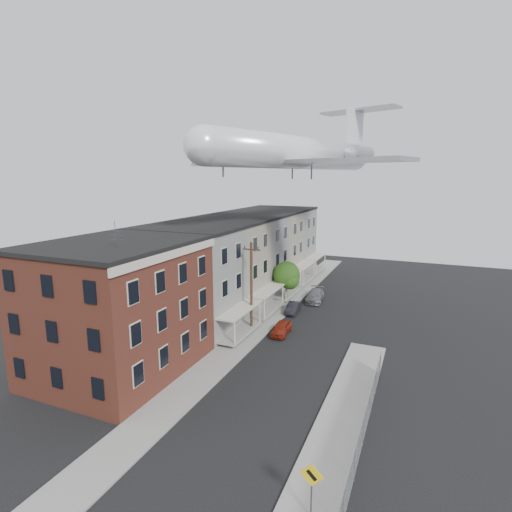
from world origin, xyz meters
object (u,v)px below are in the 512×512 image
(car_near, at_px, (281,328))
(warning_sign, at_px, (312,482))
(utility_pole, at_px, (251,287))
(airplane, at_px, (300,152))
(street_tree, at_px, (287,276))
(car_mid, at_px, (293,308))
(car_far, at_px, (315,295))

(car_near, bearing_deg, warning_sign, -70.54)
(car_near, bearing_deg, utility_pole, -169.75)
(car_near, bearing_deg, airplane, 90.93)
(warning_sign, bearing_deg, utility_pole, 120.48)
(warning_sign, bearing_deg, car_near, 112.88)
(warning_sign, bearing_deg, airplane, 108.52)
(street_tree, bearing_deg, warning_sign, -69.42)
(car_near, bearing_deg, street_tree, 102.01)
(car_mid, height_order, car_far, car_far)
(street_tree, height_order, car_mid, street_tree)
(warning_sign, relative_size, street_tree, 0.54)
(warning_sign, xyz_separation_m, airplane, (-8.83, 26.35, 15.69))
(warning_sign, xyz_separation_m, utility_pole, (-11.20, 19.03, 2.79))
(utility_pole, bearing_deg, warning_sign, -59.52)
(utility_pole, height_order, street_tree, utility_pole)
(car_near, relative_size, airplane, 0.13)
(street_tree, distance_m, car_mid, 4.35)
(utility_pole, height_order, car_far, utility_pole)
(warning_sign, distance_m, car_mid, 27.75)
(warning_sign, relative_size, airplane, 0.10)
(utility_pole, bearing_deg, car_mid, 74.32)
(street_tree, relative_size, car_far, 1.10)
(car_mid, distance_m, airplane, 17.00)
(car_far, bearing_deg, warning_sign, -82.16)
(airplane, bearing_deg, utility_pole, -107.92)
(car_mid, bearing_deg, airplane, 24.84)
(car_mid, bearing_deg, car_far, 73.61)
(utility_pole, relative_size, street_tree, 1.73)
(street_tree, bearing_deg, car_near, -74.57)
(utility_pole, distance_m, car_far, 13.41)
(utility_pole, height_order, airplane, airplane)
(car_near, bearing_deg, car_mid, 94.32)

